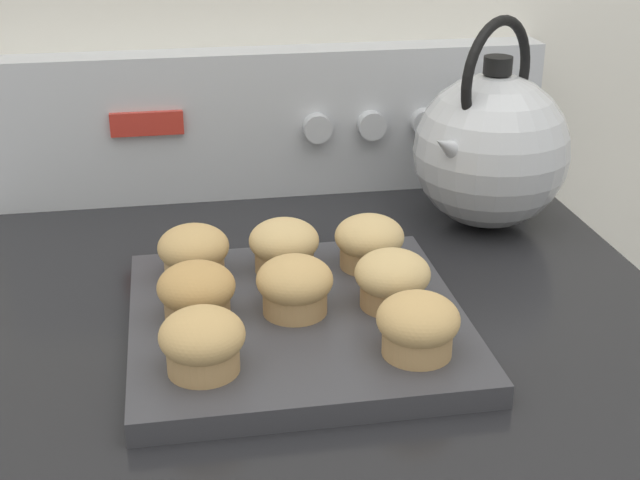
% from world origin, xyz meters
% --- Properties ---
extents(control_panel, '(0.71, 0.07, 0.19)m').
position_xyz_m(control_panel, '(0.00, 0.67, 1.02)').
color(control_panel, '#B7BABF').
rests_on(control_panel, stove_range).
extents(muffin_pan, '(0.31, 0.31, 0.02)m').
position_xyz_m(muffin_pan, '(-0.03, 0.28, 0.94)').
color(muffin_pan, '#38383D').
rests_on(muffin_pan, stove_range).
extents(muffin_r0_c0, '(0.07, 0.07, 0.06)m').
position_xyz_m(muffin_r0_c0, '(-0.12, 0.19, 0.98)').
color(muffin_r0_c0, tan).
rests_on(muffin_r0_c0, muffin_pan).
extents(muffin_r0_c2, '(0.07, 0.07, 0.06)m').
position_xyz_m(muffin_r0_c2, '(0.06, 0.19, 0.98)').
color(muffin_r0_c2, tan).
rests_on(muffin_r0_c2, muffin_pan).
extents(muffin_r1_c0, '(0.07, 0.07, 0.06)m').
position_xyz_m(muffin_r1_c0, '(-0.12, 0.28, 0.98)').
color(muffin_r1_c0, '#A37A4C').
rests_on(muffin_r1_c0, muffin_pan).
extents(muffin_r1_c1, '(0.07, 0.07, 0.06)m').
position_xyz_m(muffin_r1_c1, '(-0.03, 0.28, 0.98)').
color(muffin_r1_c1, tan).
rests_on(muffin_r1_c1, muffin_pan).
extents(muffin_r1_c2, '(0.07, 0.07, 0.06)m').
position_xyz_m(muffin_r1_c2, '(0.06, 0.28, 0.98)').
color(muffin_r1_c2, '#A37A4C').
rests_on(muffin_r1_c2, muffin_pan).
extents(muffin_r2_c0, '(0.07, 0.07, 0.06)m').
position_xyz_m(muffin_r2_c0, '(-0.12, 0.37, 0.98)').
color(muffin_r2_c0, tan).
rests_on(muffin_r2_c0, muffin_pan).
extents(muffin_r2_c1, '(0.07, 0.07, 0.06)m').
position_xyz_m(muffin_r2_c1, '(-0.03, 0.37, 0.98)').
color(muffin_r2_c1, tan).
rests_on(muffin_r2_c1, muffin_pan).
extents(muffin_r2_c2, '(0.07, 0.07, 0.06)m').
position_xyz_m(muffin_r2_c2, '(0.06, 0.37, 0.98)').
color(muffin_r2_c2, tan).
rests_on(muffin_r2_c2, muffin_pan).
extents(tea_kettle, '(0.20, 0.19, 0.25)m').
position_xyz_m(tea_kettle, '(0.24, 0.51, 1.02)').
color(tea_kettle, silver).
rests_on(tea_kettle, stove_range).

